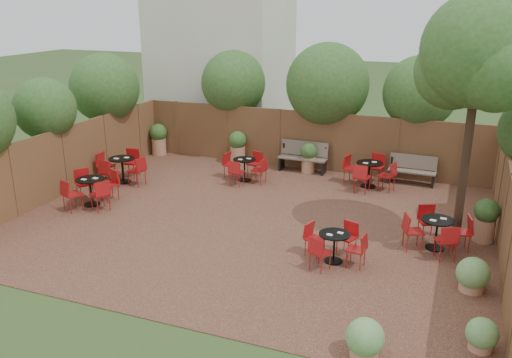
% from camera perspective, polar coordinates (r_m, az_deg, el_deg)
% --- Properties ---
extents(ground, '(80.00, 80.00, 0.00)m').
position_cam_1_polar(ground, '(14.24, -0.36, -4.46)').
color(ground, '#354F23').
rests_on(ground, ground).
extents(courtyard_paving, '(12.00, 10.00, 0.02)m').
position_cam_1_polar(courtyard_paving, '(14.24, -0.36, -4.42)').
color(courtyard_paving, '#3A1F17').
rests_on(courtyard_paving, ground).
extents(fence_back, '(12.00, 0.08, 2.00)m').
position_cam_1_polar(fence_back, '(18.43, 5.38, 4.10)').
color(fence_back, '#54371F').
rests_on(fence_back, ground).
extents(fence_left, '(0.08, 10.00, 2.00)m').
position_cam_1_polar(fence_left, '(16.94, -19.61, 1.80)').
color(fence_left, '#54371F').
rests_on(fence_left, ground).
extents(fence_right, '(0.08, 10.00, 2.00)m').
position_cam_1_polar(fence_right, '(13.07, 24.96, -3.73)').
color(fence_right, '#54371F').
rests_on(fence_right, ground).
extents(neighbour_building, '(5.00, 4.00, 8.00)m').
position_cam_1_polar(neighbour_building, '(22.30, -3.67, 14.46)').
color(neighbour_building, beige).
rests_on(neighbour_building, ground).
extents(overhang_foliage, '(15.37, 10.64, 2.80)m').
position_cam_1_polar(overhang_foliage, '(17.18, -1.23, 8.97)').
color(overhang_foliage, '#2A521A').
rests_on(overhang_foliage, ground).
extents(courtyard_tree, '(2.72, 2.62, 5.77)m').
position_cam_1_polar(courtyard_tree, '(12.95, 22.48, 11.67)').
color(courtyard_tree, black).
rests_on(courtyard_tree, courtyard_paving).
extents(park_bench_left, '(1.63, 0.54, 1.01)m').
position_cam_1_polar(park_bench_left, '(18.21, 5.03, 2.43)').
color(park_bench_left, brown).
rests_on(park_bench_left, courtyard_paving).
extents(park_bench_right, '(1.47, 0.52, 0.90)m').
position_cam_1_polar(park_bench_right, '(17.61, 16.23, 0.99)').
color(park_bench_right, brown).
rests_on(park_bench_right, courtyard_paving).
extents(bistro_tables, '(11.19, 6.88, 0.92)m').
position_cam_1_polar(bistro_tables, '(15.26, -0.83, -1.01)').
color(bistro_tables, black).
rests_on(bistro_tables, courtyard_paving).
extents(planters, '(11.88, 4.47, 1.16)m').
position_cam_1_polar(planters, '(17.69, 1.13, 2.30)').
color(planters, '#B07958').
rests_on(planters, courtyard_paving).
extents(low_shrubs, '(2.35, 3.52, 0.71)m').
position_cam_1_polar(low_shrubs, '(10.33, 18.75, -12.91)').
color(low_shrubs, '#B07958').
rests_on(low_shrubs, courtyard_paving).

